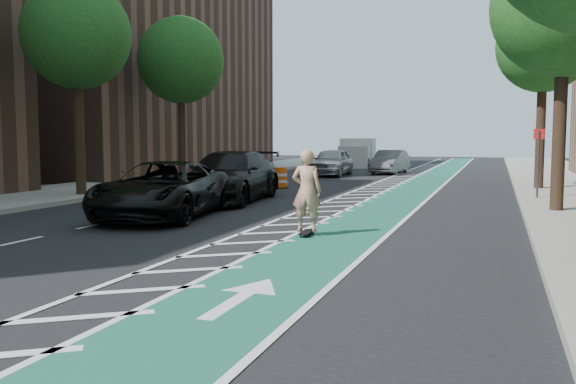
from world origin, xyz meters
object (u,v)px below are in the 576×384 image
at_px(skateboarder, 307,190).
at_px(suv_far, 229,176).
at_px(suv_near, 164,189).
at_px(barrel_a, 180,189).

height_order(skateboarder, suv_far, skateboarder).
relative_size(skateboarder, suv_far, 0.31).
distance_m(skateboarder, suv_far, 7.80).
relative_size(skateboarder, suv_near, 0.33).
distance_m(skateboarder, suv_near, 4.99).
xyz_separation_m(suv_far, barrel_a, (-1.24, -1.23, -0.38)).
relative_size(suv_near, suv_far, 0.94).
relative_size(suv_far, barrel_a, 5.81).
distance_m(suv_near, barrel_a, 3.47).
height_order(suv_far, barrel_a, suv_far).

